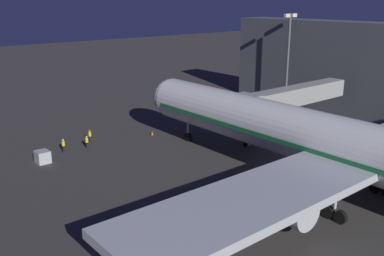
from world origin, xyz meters
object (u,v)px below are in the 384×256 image
Objects in this scene: ground_crew_by_belt_loader at (87,141)px; airliner_at_gate at (348,148)px; jet_bridge at (284,98)px; ground_crew_near_nose_gear at (63,145)px; ground_crew_marshaller_fwd at (90,135)px; traffic_cone_nose_starboard at (152,133)px; baggage_container_near_belt at (43,157)px; traffic_cone_nose_port at (176,128)px; apron_floodlight_mast at (288,54)px.

airliner_at_gate is at bearing 112.06° from ground_crew_by_belt_loader.
jet_bridge reaches higher than ground_crew_near_nose_gear.
jet_bridge is at bearing 146.94° from ground_crew_marshaller_fwd.
ground_crew_by_belt_loader is 3.19× the size of traffic_cone_nose_starboard.
ground_crew_near_nose_gear reaches higher than traffic_cone_nose_starboard.
baggage_container_near_belt is 0.97× the size of ground_crew_by_belt_loader.
airliner_at_gate is 32.69m from ground_crew_by_belt_loader.
ground_crew_by_belt_loader is at bearing -67.94° from airliner_at_gate.
ground_crew_marshaller_fwd reaches higher than ground_crew_by_belt_loader.
airliner_at_gate reaches higher than traffic_cone_nose_port.
ground_crew_near_nose_gear is 3.33× the size of traffic_cone_nose_port.
traffic_cone_nose_port is (-12.85, 2.69, -0.69)m from ground_crew_marshaller_fwd.
baggage_container_near_belt is at bearing -1.40° from apron_floodlight_mast.
traffic_cone_nose_starboard is at bearing -85.73° from airliner_at_gate.
baggage_container_near_belt reaches higher than traffic_cone_nose_starboard.
airliner_at_gate is 2.67× the size of jet_bridge.
traffic_cone_nose_starboard is at bearing -40.28° from jet_bridge.
baggage_container_near_belt is 6.61m from ground_crew_by_belt_loader.
ground_crew_near_nose_gear is at bearing -4.47° from traffic_cone_nose_starboard.
ground_crew_marshaller_fwd is at bearing -156.64° from baggage_container_near_belt.
baggage_container_near_belt is 8.69m from ground_crew_marshaller_fwd.
apron_floodlight_mast is 29.96× the size of traffic_cone_nose_port.
apron_floodlight_mast is at bearing -132.72° from airliner_at_gate.
airliner_at_gate is 29.97m from traffic_cone_nose_port.
traffic_cone_nose_port is at bearing -50.74° from jet_bridge.
airliner_at_gate is 35.72× the size of baggage_container_near_belt.
traffic_cone_nose_starboard is (4.40, 0.00, 0.00)m from traffic_cone_nose_port.
jet_bridge is 19.49m from traffic_cone_nose_starboard.
jet_bridge is 41.17× the size of traffic_cone_nose_starboard.
apron_floodlight_mast is at bearing 176.34° from ground_crew_by_belt_loader.
ground_crew_near_nose_gear is (15.20, -30.47, -4.38)m from airliner_at_gate.
traffic_cone_nose_starboard is at bearing 0.00° from traffic_cone_nose_port.
jet_bridge is 27.78m from ground_crew_by_belt_loader.
traffic_cone_nose_port is (9.92, -12.14, -5.24)m from jet_bridge.
traffic_cone_nose_port is (-17.40, 1.02, -0.74)m from ground_crew_near_nose_gear.
ground_crew_near_nose_gear is at bearing -3.35° from traffic_cone_nose_port.
apron_floodlight_mast is 25.18m from traffic_cone_nose_port.
jet_bridge reaches higher than ground_crew_by_belt_loader.
ground_crew_by_belt_loader is at bearing -3.66° from apron_floodlight_mast.
traffic_cone_nose_port is at bearing 180.00° from traffic_cone_nose_starboard.
ground_crew_by_belt_loader reaches higher than traffic_cone_nose_starboard.
ground_crew_by_belt_loader is at bearing 171.61° from ground_crew_near_nose_gear.
apron_floodlight_mast reaches higher than ground_crew_near_nose_gear.
jet_bridge is 12.89× the size of ground_crew_marshaller_fwd.
ground_crew_near_nose_gear is at bearing -25.71° from jet_bridge.
baggage_container_near_belt is (44.13, -1.08, -8.91)m from apron_floodlight_mast.
apron_floodlight_mast reaches higher than jet_bridge.
traffic_cone_nose_starboard is (-9.96, 0.57, -0.69)m from ground_crew_by_belt_loader.
traffic_cone_nose_port is at bearing 177.73° from ground_crew_by_belt_loader.
baggage_container_near_belt is at bearing 2.64° from traffic_cone_nose_starboard.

